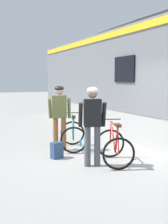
% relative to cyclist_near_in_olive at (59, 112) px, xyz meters
% --- Properties ---
extents(ground_plane, '(80.00, 80.00, 0.00)m').
position_rel_cyclist_near_in_olive_xyz_m(ground_plane, '(0.60, -1.33, -1.05)').
color(ground_plane, '#A09E99').
extents(cyclist_near_in_olive, '(0.66, 0.49, 1.76)m').
position_rel_cyclist_near_in_olive_xyz_m(cyclist_near_in_olive, '(0.00, 0.00, 0.00)').
color(cyclist_near_in_olive, '#935B2D').
rests_on(cyclist_near_in_olive, ground).
extents(cyclist_far_in_dark, '(0.66, 0.45, 1.76)m').
position_rel_cyclist_near_in_olive_xyz_m(cyclist_far_in_dark, '(0.16, -1.68, 0.00)').
color(cyclist_far_in_dark, '#4C515B').
rests_on(cyclist_far_in_dark, ground).
extents(bicycle_near_teal, '(1.04, 1.25, 0.99)m').
position_rel_cyclist_near_in_olive_xyz_m(bicycle_near_teal, '(0.39, -0.02, -0.65)').
color(bicycle_near_teal, black).
rests_on(bicycle_near_teal, ground).
extents(bicycle_far_red, '(1.03, 1.25, 0.99)m').
position_rel_cyclist_near_in_olive_xyz_m(bicycle_far_red, '(0.70, -1.72, -0.65)').
color(bicycle_far_red, black).
rests_on(bicycle_far_red, ground).
extents(backpack_on_platform, '(0.32, 0.25, 0.40)m').
position_rel_cyclist_near_in_olive_xyz_m(backpack_on_platform, '(-0.35, -0.75, -0.85)').
color(backpack_on_platform, navy).
rests_on(backpack_on_platform, ground).
extents(water_bottle_near_the_bikes, '(0.07, 0.07, 0.19)m').
position_rel_cyclist_near_in_olive_xyz_m(water_bottle_near_the_bikes, '(0.71, 0.21, -0.96)').
color(water_bottle_near_the_bikes, '#338CCC').
rests_on(water_bottle_near_the_bikes, ground).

